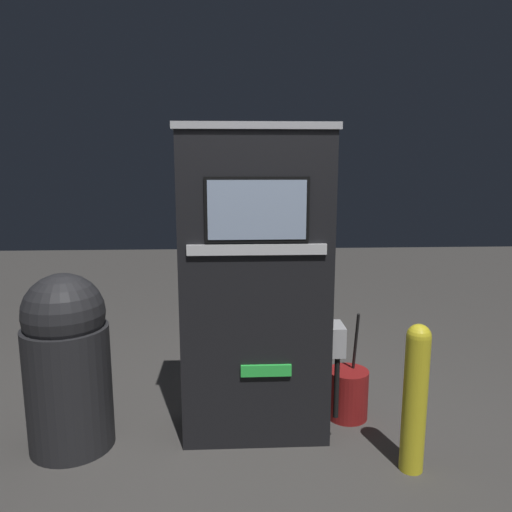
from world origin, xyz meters
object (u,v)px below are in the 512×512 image
Objects in this scene: trash_bin at (67,361)px; squeegee_bucket at (348,393)px; safety_bollard at (415,395)px; gas_pump at (256,285)px.

squeegee_bucket is at bearing 8.29° from trash_bin.
trash_bin is at bearing 170.20° from safety_bollard.
trash_bin reaches higher than squeegee_bucket.
gas_pump is at bearing 6.10° from trash_bin.
trash_bin is 1.45× the size of squeegee_bucket.
squeegee_bucket is at bearing 12.15° from gas_pump.
gas_pump is 1.78× the size of trash_bin.
safety_bollard is at bearing -9.80° from trash_bin.
trash_bin is 1.82m from squeegee_bucket.
trash_bin reaches higher than safety_bollard.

